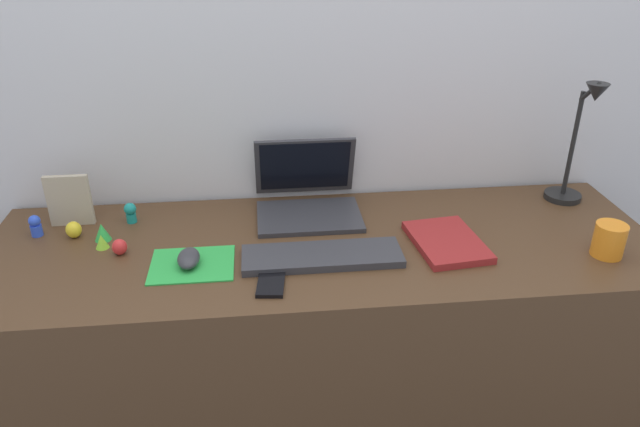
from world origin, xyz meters
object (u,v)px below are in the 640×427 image
(toy_figurine_green, at_px, (102,232))
(toy_figurine_lime, at_px, (102,241))
(laptop, at_px, (307,193))
(desk_lamp, at_px, (578,147))
(picture_frame, at_px, (69,200))
(toy_figurine_blue, at_px, (35,225))
(coffee_mug, at_px, (609,240))
(mouse, at_px, (189,258))
(toy_figurine_yellow, at_px, (74,230))
(toy_figurine_teal, at_px, (131,212))
(cell_phone, at_px, (271,282))
(notebook_pad, at_px, (447,242))
(keyboard, at_px, (322,256))
(toy_figurine_red, at_px, (120,247))

(toy_figurine_green, height_order, toy_figurine_lime, toy_figurine_green)
(laptop, distance_m, desk_lamp, 0.81)
(picture_frame, xyz_separation_m, toy_figurine_lime, (0.11, -0.15, -0.06))
(toy_figurine_blue, bearing_deg, coffee_mug, -10.08)
(mouse, xyz_separation_m, toy_figurine_blue, (-0.43, 0.20, 0.01))
(desk_lamp, bearing_deg, toy_figurine_lime, -174.47)
(picture_frame, relative_size, toy_figurine_yellow, 3.24)
(mouse, distance_m, coffee_mug, 1.08)
(laptop, relative_size, mouse, 3.12)
(desk_lamp, relative_size, coffee_mug, 4.33)
(toy_figurine_green, xyz_separation_m, toy_figurine_teal, (0.06, 0.10, 0.01))
(cell_phone, bearing_deg, toy_figurine_yellow, 158.06)
(notebook_pad, bearing_deg, toy_figurine_lime, 168.31)
(notebook_pad, relative_size, toy_figurine_green, 4.90)
(picture_frame, xyz_separation_m, coffee_mug, (1.42, -0.33, -0.03))
(laptop, xyz_separation_m, toy_figurine_yellow, (-0.65, -0.10, -0.03))
(toy_figurine_lime, bearing_deg, toy_figurine_blue, 155.23)
(laptop, bearing_deg, notebook_pad, -35.80)
(toy_figurine_lime, bearing_deg, toy_figurine_yellow, 142.28)
(keyboard, xyz_separation_m, toy_figurine_lime, (-0.57, 0.12, 0.01))
(laptop, relative_size, toy_figurine_yellow, 6.48)
(mouse, xyz_separation_m, toy_figurine_yellow, (-0.32, 0.18, 0.00))
(picture_frame, xyz_separation_m, toy_figurine_yellow, (0.02, -0.08, -0.05))
(toy_figurine_yellow, bearing_deg, notebook_pad, -8.67)
(toy_figurine_lime, bearing_deg, notebook_pad, -5.30)
(keyboard, xyz_separation_m, toy_figurine_green, (-0.58, 0.17, 0.01))
(keyboard, height_order, notebook_pad, same)
(coffee_mug, bearing_deg, toy_figurine_yellow, 170.01)
(cell_phone, bearing_deg, mouse, 159.45)
(toy_figurine_green, distance_m, toy_figurine_blue, 0.19)
(coffee_mug, relative_size, toy_figurine_teal, 1.48)
(mouse, relative_size, desk_lamp, 0.25)
(laptop, bearing_deg, cell_phone, -107.43)
(mouse, distance_m, toy_figurine_yellow, 0.37)
(mouse, distance_m, notebook_pad, 0.68)
(toy_figurine_yellow, bearing_deg, toy_figurine_blue, 168.68)
(toy_figurine_lime, height_order, toy_figurine_red, toy_figurine_red)
(toy_figurine_yellow, bearing_deg, keyboard, -16.06)
(coffee_mug, bearing_deg, toy_figurine_teal, 165.72)
(toy_figurine_green, bearing_deg, toy_figurine_lime, -80.51)
(toy_figurine_red, bearing_deg, mouse, -22.93)
(mouse, distance_m, toy_figurine_green, 0.29)
(cell_phone, distance_m, toy_figurine_teal, 0.53)
(toy_figurine_blue, distance_m, toy_figurine_lime, 0.21)
(laptop, relative_size, keyboard, 0.73)
(laptop, bearing_deg, keyboard, -87.59)
(notebook_pad, relative_size, toy_figurine_red, 5.62)
(toy_figurine_yellow, height_order, toy_figurine_teal, toy_figurine_teal)
(keyboard, relative_size, mouse, 4.27)
(toy_figurine_yellow, bearing_deg, mouse, -29.32)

